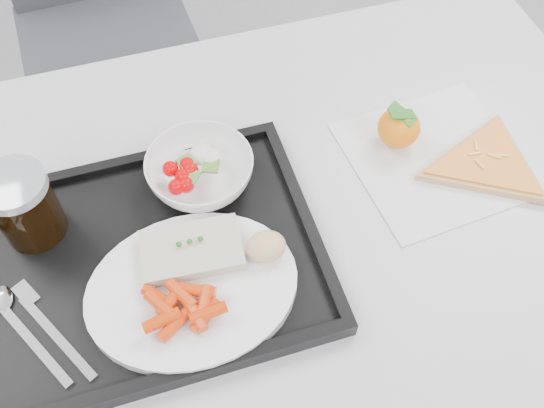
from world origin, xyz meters
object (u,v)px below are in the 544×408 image
Objects in this scene: table at (260,248)px; salad_bowl at (200,171)px; pizza_slice at (486,164)px; dinner_plate at (193,289)px; tray at (150,261)px; cola_glass at (24,205)px; tangerine at (399,128)px.

salad_bowl is at bearing 125.22° from table.
salad_bowl is at bearing 167.62° from pizza_slice.
dinner_plate is at bearing -143.29° from table.
dinner_plate is 1.78× the size of salad_bowl.
dinner_plate reaches higher than pizza_slice.
dinner_plate reaches higher than tray.
table is 4.93× the size of pizza_slice.
table is at bearing 179.31° from pizza_slice.
cola_glass is at bearing 165.98° from table.
cola_glass is 1.47× the size of tangerine.
tangerine reaches higher than table.
salad_bowl is 0.42m from pizza_slice.
tangerine is (0.40, 0.10, 0.03)m from tray.
tray is 0.51m from pizza_slice.
tangerine is (0.30, -0.01, -0.00)m from salad_bowl.
pizza_slice reaches higher than table.
cola_glass reaches higher than tangerine.
cola_glass reaches higher than tray.
table is 0.28m from tangerine.
table is 0.17m from dinner_plate.
pizza_slice is (0.46, 0.08, -0.01)m from dinner_plate.
tray is 1.67× the size of dinner_plate.
cola_glass reaches higher than salad_bowl.
table is 0.15m from salad_bowl.
pizza_slice is at bearing 1.65° from tray.
salad_bowl is 0.24m from cola_glass.
salad_bowl is 1.41× the size of cola_glass.
tangerine is 0.14m from pizza_slice.
salad_bowl reaches higher than dinner_plate.
tangerine is at bearing 141.95° from pizza_slice.
tangerine is (0.54, 0.01, -0.04)m from cola_glass.
cola_glass is (-0.14, 0.09, 0.06)m from tray.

